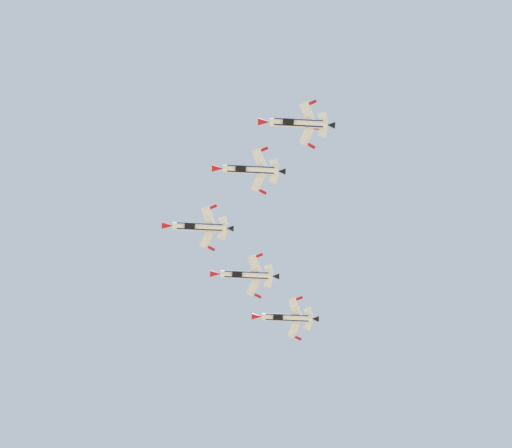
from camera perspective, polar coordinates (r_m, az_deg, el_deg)
The scene contains 5 objects.
fighter_jet_lead at distance 168.52m, azimuth -4.36°, elevation -0.23°, with size 15.36×8.85×6.66m.
fighter_jet_left_wing at distance 163.52m, azimuth -0.51°, elevation 4.10°, with size 15.36×8.93×6.45m.
fighter_jet_right_wing at distance 174.60m, azimuth -0.82°, elevation -3.87°, with size 15.36×8.83×6.71m.
fighter_jet_left_outer at distance 157.70m, azimuth 3.11°, elevation 7.58°, with size 15.36×8.78×6.83m.
fighter_jet_right_outer at distance 180.63m, azimuth 2.25°, elevation -7.07°, with size 15.36×8.85×6.66m.
Camera 1 is at (-4.32, -3.96, 1.40)m, focal length 53.06 mm.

